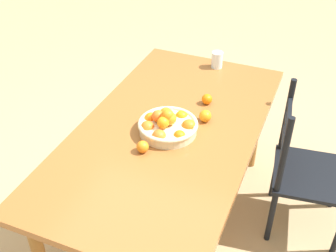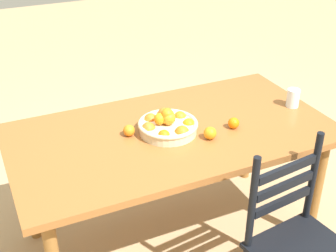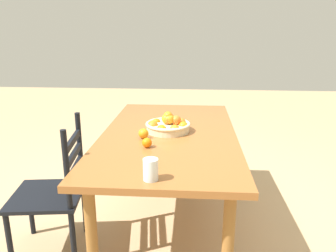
{
  "view_description": "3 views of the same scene",
  "coord_description": "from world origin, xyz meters",
  "px_view_note": "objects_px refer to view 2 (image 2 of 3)",
  "views": [
    {
      "loc": [
        1.74,
        0.71,
        2.16
      ],
      "look_at": [
        0.03,
        0.01,
        0.81
      ],
      "focal_mm": 45.08,
      "sensor_mm": 36.0,
      "label": 1
    },
    {
      "loc": [
        0.95,
        2.0,
        2.05
      ],
      "look_at": [
        0.03,
        0.01,
        0.81
      ],
      "focal_mm": 49.53,
      "sensor_mm": 36.0,
      "label": 2
    },
    {
      "loc": [
        -2.32,
        -0.16,
        1.51
      ],
      "look_at": [
        0.03,
        0.01,
        0.81
      ],
      "focal_mm": 36.08,
      "sensor_mm": 36.0,
      "label": 3
    }
  ],
  "objects_px": {
    "chair_near_window": "(300,246)",
    "orange_loose_0": "(129,131)",
    "drinking_glass": "(293,98)",
    "dining_table": "(172,143)",
    "orange_loose_2": "(234,123)",
    "orange_loose_1": "(210,133)",
    "fruit_bowl": "(168,125)"
  },
  "relations": [
    {
      "from": "orange_loose_1",
      "to": "orange_loose_2",
      "type": "relative_size",
      "value": 1.1
    },
    {
      "from": "fruit_bowl",
      "to": "chair_near_window",
      "type": "bearing_deg",
      "value": 116.09
    },
    {
      "from": "dining_table",
      "to": "fruit_bowl",
      "type": "bearing_deg",
      "value": 13.46
    },
    {
      "from": "orange_loose_1",
      "to": "orange_loose_2",
      "type": "distance_m",
      "value": 0.18
    },
    {
      "from": "drinking_glass",
      "to": "orange_loose_0",
      "type": "bearing_deg",
      "value": -4.59
    },
    {
      "from": "orange_loose_0",
      "to": "orange_loose_1",
      "type": "distance_m",
      "value": 0.44
    },
    {
      "from": "orange_loose_2",
      "to": "drinking_glass",
      "type": "xyz_separation_m",
      "value": [
        -0.47,
        -0.08,
        0.02
      ]
    },
    {
      "from": "dining_table",
      "to": "orange_loose_0",
      "type": "relative_size",
      "value": 28.0
    },
    {
      "from": "chair_near_window",
      "to": "fruit_bowl",
      "type": "distance_m",
      "value": 0.91
    },
    {
      "from": "fruit_bowl",
      "to": "orange_loose_0",
      "type": "relative_size",
      "value": 5.15
    },
    {
      "from": "orange_loose_1",
      "to": "drinking_glass",
      "type": "bearing_deg",
      "value": -168.69
    },
    {
      "from": "orange_loose_0",
      "to": "orange_loose_2",
      "type": "distance_m",
      "value": 0.58
    },
    {
      "from": "orange_loose_1",
      "to": "orange_loose_2",
      "type": "xyz_separation_m",
      "value": [
        -0.18,
        -0.05,
        -0.0
      ]
    },
    {
      "from": "orange_loose_1",
      "to": "drinking_glass",
      "type": "distance_m",
      "value": 0.65
    },
    {
      "from": "orange_loose_2",
      "to": "fruit_bowl",
      "type": "bearing_deg",
      "value": -17.42
    },
    {
      "from": "fruit_bowl",
      "to": "drinking_glass",
      "type": "relative_size",
      "value": 2.95
    },
    {
      "from": "fruit_bowl",
      "to": "orange_loose_2",
      "type": "relative_size",
      "value": 5.2
    },
    {
      "from": "fruit_bowl",
      "to": "orange_loose_1",
      "type": "xyz_separation_m",
      "value": [
        -0.18,
        0.16,
        -0.01
      ]
    },
    {
      "from": "fruit_bowl",
      "to": "orange_loose_0",
      "type": "distance_m",
      "value": 0.21
    },
    {
      "from": "dining_table",
      "to": "orange_loose_2",
      "type": "height_order",
      "value": "orange_loose_2"
    },
    {
      "from": "chair_near_window",
      "to": "orange_loose_1",
      "type": "relative_size",
      "value": 13.54
    },
    {
      "from": "fruit_bowl",
      "to": "orange_loose_2",
      "type": "height_order",
      "value": "fruit_bowl"
    },
    {
      "from": "fruit_bowl",
      "to": "orange_loose_2",
      "type": "distance_m",
      "value": 0.37
    },
    {
      "from": "fruit_bowl",
      "to": "drinking_glass",
      "type": "distance_m",
      "value": 0.82
    },
    {
      "from": "orange_loose_0",
      "to": "drinking_glass",
      "type": "xyz_separation_m",
      "value": [
        -1.02,
        0.08,
        0.02
      ]
    },
    {
      "from": "orange_loose_0",
      "to": "orange_loose_1",
      "type": "relative_size",
      "value": 0.92
    },
    {
      "from": "fruit_bowl",
      "to": "orange_loose_0",
      "type": "height_order",
      "value": "fruit_bowl"
    },
    {
      "from": "fruit_bowl",
      "to": "dining_table",
      "type": "bearing_deg",
      "value": -166.54
    },
    {
      "from": "dining_table",
      "to": "orange_loose_2",
      "type": "bearing_deg",
      "value": 159.7
    },
    {
      "from": "chair_near_window",
      "to": "drinking_glass",
      "type": "height_order",
      "value": "chair_near_window"
    },
    {
      "from": "drinking_glass",
      "to": "chair_near_window",
      "type": "bearing_deg",
      "value": 57.6
    },
    {
      "from": "chair_near_window",
      "to": "orange_loose_0",
      "type": "distance_m",
      "value": 1.04
    }
  ]
}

